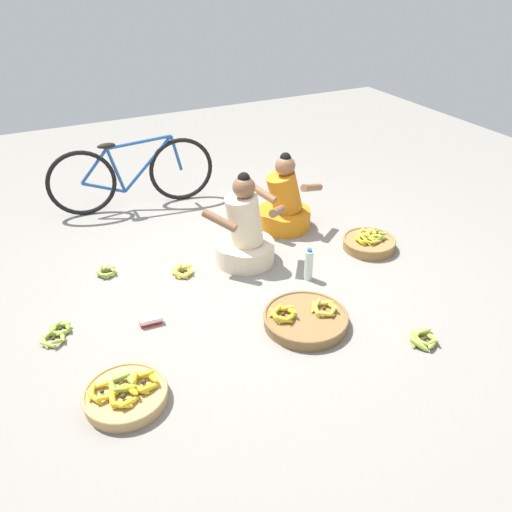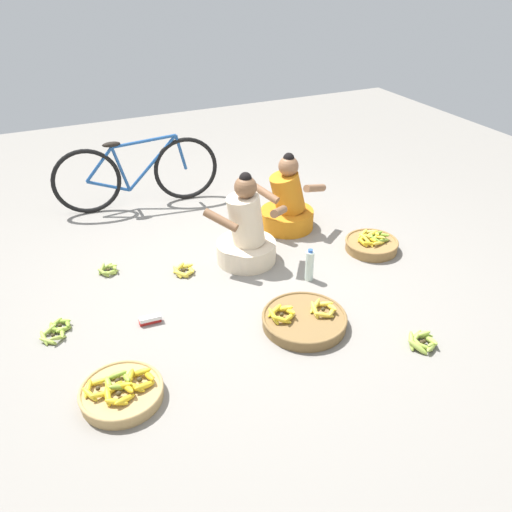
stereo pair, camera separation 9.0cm
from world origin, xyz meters
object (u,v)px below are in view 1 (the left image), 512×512
object	(u,v)px
bicycle_leaning	(132,175)
loose_bananas_front_left	(424,339)
banana_basket_front_right	(126,395)
water_bottle	(309,265)
loose_bananas_near_vendor	(57,334)
vendor_woman_behind	(284,204)
vendor_woman_front	(245,234)
loose_bananas_back_right	(107,272)
packet_carton_stack	(151,321)
banana_basket_mid_right	(305,319)
loose_bananas_near_bicycle	(183,271)
banana_basket_back_center	(369,242)

from	to	relation	value
bicycle_leaning	loose_bananas_front_left	xyz separation A→B (m)	(1.21, -3.06, -0.33)
banana_basket_front_right	loose_bananas_front_left	world-z (taller)	banana_basket_front_right
bicycle_leaning	water_bottle	bearing A→B (deg)	-65.54
bicycle_leaning	loose_bananas_near_vendor	distance (m)	2.17
vendor_woman_behind	loose_bananas_front_left	xyz separation A→B (m)	(0.04, -1.97, -0.21)
vendor_woman_behind	loose_bananas_front_left	size ratio (longest dim) A/B	3.13
vendor_woman_front	loose_bananas_back_right	xyz separation A→B (m)	(-1.15, 0.31, -0.24)
vendor_woman_front	loose_bananas_back_right	size ratio (longest dim) A/B	4.36
vendor_woman_front	packet_carton_stack	bearing A→B (deg)	-153.11
water_bottle	packet_carton_stack	bearing A→B (deg)	-179.44
vendor_woman_front	loose_bananas_back_right	distance (m)	1.21
banana_basket_mid_right	loose_bananas_front_left	bearing A→B (deg)	-40.45
loose_bananas_near_bicycle	vendor_woman_front	bearing A→B (deg)	-2.85
loose_bananas_back_right	loose_bananas_near_bicycle	size ratio (longest dim) A/B	0.90
vendor_woman_behind	banana_basket_front_right	size ratio (longest dim) A/B	1.47
vendor_woman_front	banana_basket_mid_right	xyz separation A→B (m)	(0.01, -1.01, -0.22)
banana_basket_front_right	water_bottle	distance (m)	1.84
banana_basket_front_right	banana_basket_back_center	bearing A→B (deg)	19.20
vendor_woman_front	banana_basket_mid_right	bearing A→B (deg)	-89.41
water_bottle	packet_carton_stack	world-z (taller)	water_bottle
bicycle_leaning	water_bottle	distance (m)	2.21
banana_basket_back_center	water_bottle	xyz separation A→B (m)	(-0.76, -0.19, 0.08)
vendor_woman_behind	banana_basket_front_right	xyz separation A→B (m)	(-1.98, -1.58, -0.19)
banana_basket_back_center	loose_bananas_near_vendor	world-z (taller)	banana_basket_back_center
banana_basket_front_right	loose_bananas_near_bicycle	bearing A→B (deg)	56.41
packet_carton_stack	banana_basket_back_center	bearing A→B (deg)	5.38
banana_basket_front_right	loose_bananas_near_bicycle	xyz separation A→B (m)	(0.80, 1.20, -0.02)
water_bottle	loose_bananas_front_left	bearing A→B (deg)	-74.04
vendor_woman_front	banana_basket_back_center	world-z (taller)	vendor_woman_front
loose_bananas_near_vendor	water_bottle	distance (m)	2.01
banana_basket_mid_right	loose_bananas_near_vendor	world-z (taller)	banana_basket_mid_right
vendor_woman_behind	banana_basket_back_center	xyz separation A→B (m)	(0.49, -0.72, -0.18)
loose_bananas_near_vendor	packet_carton_stack	xyz separation A→B (m)	(0.64, -0.17, 0.00)
bicycle_leaning	banana_basket_back_center	size ratio (longest dim) A/B	3.54
loose_bananas_near_vendor	packet_carton_stack	distance (m)	0.66
banana_basket_front_right	loose_bananas_near_vendor	size ratio (longest dim) A/B	1.79
bicycle_leaning	banana_basket_mid_right	size ratio (longest dim) A/B	2.72
banana_basket_mid_right	loose_bananas_near_bicycle	bearing A→B (deg)	118.98
bicycle_leaning	water_bottle	world-z (taller)	bicycle_leaning
vendor_woman_front	banana_basket_back_center	xyz separation A→B (m)	(1.11, -0.31, -0.21)
loose_bananas_front_left	packet_carton_stack	world-z (taller)	loose_bananas_front_left
loose_bananas_near_vendor	loose_bananas_near_bicycle	distance (m)	1.14
vendor_woman_front	bicycle_leaning	bearing A→B (deg)	110.50
loose_bananas_back_right	loose_bananas_near_vendor	world-z (taller)	loose_bananas_near_vendor
bicycle_leaning	vendor_woman_behind	bearing A→B (deg)	-42.98
bicycle_leaning	loose_bananas_front_left	world-z (taller)	bicycle_leaning
banana_basket_back_center	banana_basket_mid_right	size ratio (longest dim) A/B	0.77
vendor_woman_behind	banana_basket_mid_right	distance (m)	1.55
loose_bananas_front_left	water_bottle	distance (m)	1.11
vendor_woman_behind	banana_basket_front_right	distance (m)	2.54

